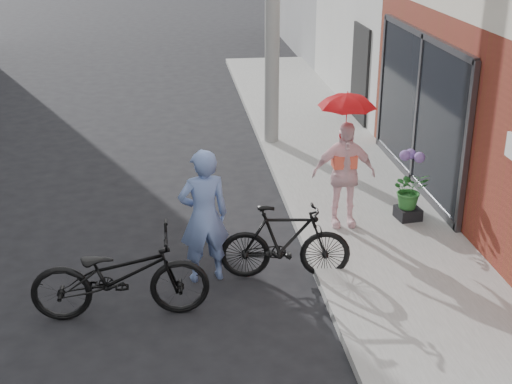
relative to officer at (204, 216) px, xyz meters
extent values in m
plane|color=black|center=(0.52, -0.79, -0.88)|extent=(80.00, 80.00, 0.00)
cube|color=gray|center=(2.62, 1.21, -0.82)|extent=(2.20, 24.00, 0.12)
cube|color=#9E9E99|center=(1.46, 1.21, -0.82)|extent=(0.12, 24.00, 0.12)
cube|color=black|center=(3.68, 2.71, 0.48)|extent=(0.06, 3.80, 2.40)
imported|color=#6A82BC|center=(0.00, 0.00, 0.00)|extent=(0.71, 0.53, 1.76)
imported|color=black|center=(-1.02, -0.77, -0.34)|extent=(2.06, 0.72, 1.08)
imported|color=black|center=(1.02, -0.09, -0.38)|extent=(1.72, 0.66, 1.01)
imported|color=#FFD5DB|center=(2.07, 1.17, 0.02)|extent=(0.93, 0.41, 1.57)
imported|color=red|center=(2.07, 1.17, 1.15)|extent=(0.78, 0.78, 0.69)
cube|color=black|center=(3.11, 1.24, -0.67)|extent=(0.38, 0.38, 0.18)
imported|color=#2D712E|center=(3.11, 1.24, -0.30)|extent=(0.52, 0.45, 0.58)
camera|label=1|loc=(-0.37, -8.15, 3.66)|focal=50.00mm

